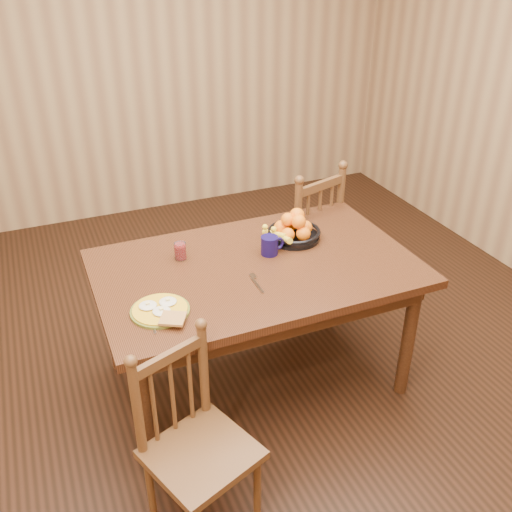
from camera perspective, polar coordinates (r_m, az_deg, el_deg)
name	(u,v)px	position (r m, az deg, el deg)	size (l,w,h in m)	color
room	(256,151)	(2.62, 0.00, 10.48)	(4.52, 5.02, 2.72)	black
dining_table	(256,279)	(2.92, 0.00, -2.30)	(1.60, 1.00, 0.75)	black
chair_far	(300,240)	(3.69, 4.47, 1.62)	(0.56, 0.54, 0.99)	#4C2E16
chair_near	(195,446)	(2.42, -6.07, -18.34)	(0.50, 0.49, 0.87)	#4C2E16
breakfast_plate	(161,310)	(2.56, -9.50, -5.35)	(0.26, 0.31, 0.04)	#59601E
fork	(256,282)	(2.73, -0.01, -2.61)	(0.03, 0.18, 0.00)	silver
spoon	(150,319)	(2.52, -10.55, -6.24)	(0.05, 0.16, 0.01)	silver
coffee_mug	(270,245)	(2.95, 1.44, 1.10)	(0.13, 0.09, 0.10)	#100A3B
juice_glass	(180,251)	(2.94, -7.58, 0.47)	(0.06, 0.06, 0.09)	silver
fruit_bowl	(293,230)	(3.10, 3.74, 2.63)	(0.32, 0.29, 0.17)	black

